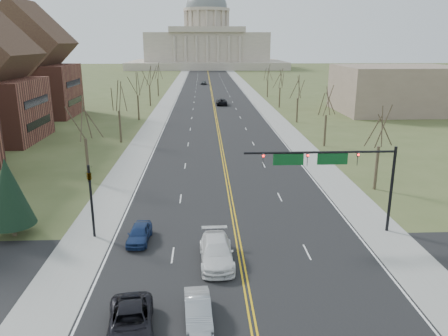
{
  "coord_description": "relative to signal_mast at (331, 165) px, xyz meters",
  "views": [
    {
      "loc": [
        -2.6,
        -19.18,
        15.13
      ],
      "look_at": [
        -0.62,
        22.51,
        3.0
      ],
      "focal_mm": 35.0,
      "sensor_mm": 36.0,
      "label": 1
    }
  ],
  "objects": [
    {
      "name": "tree_l_2",
      "position": [
        -22.95,
        54.5,
        1.18
      ],
      "size": [
        3.96,
        3.96,
        9.0
      ],
      "color": "#362D20",
      "rests_on": "ground"
    },
    {
      "name": "tree_l_0",
      "position": [
        -22.95,
        14.5,
        1.18
      ],
      "size": [
        3.96,
        3.96,
        9.0
      ],
      "color": "#362D20",
      "rests_on": "ground"
    },
    {
      "name": "conifer_l",
      "position": [
        -25.45,
        0.5,
        -2.02
      ],
      "size": [
        3.64,
        3.64,
        6.5
      ],
      "color": "#362D20",
      "rests_on": "ground"
    },
    {
      "name": "signal_left",
      "position": [
        -18.95,
        0.0,
        -2.05
      ],
      "size": [
        0.32,
        0.36,
        6.0
      ],
      "color": "black",
      "rests_on": "ground"
    },
    {
      "name": "cross_road",
      "position": [
        -7.45,
        -7.5,
        -5.76
      ],
      "size": [
        120.0,
        14.0,
        0.01
      ],
      "primitive_type": "cube",
      "color": "black",
      "rests_on": "ground"
    },
    {
      "name": "tree_r_4",
      "position": [
        8.05,
        90.5,
        0.79
      ],
      "size": [
        3.74,
        3.74,
        8.5
      ],
      "color": "#362D20",
      "rests_on": "ground"
    },
    {
      "name": "tree_l_1",
      "position": [
        -22.95,
        34.5,
        1.18
      ],
      "size": [
        3.96,
        3.96,
        9.0
      ],
      "color": "#362D20",
      "rests_on": "ground"
    },
    {
      "name": "tree_l_4",
      "position": [
        -22.95,
        94.5,
        1.18
      ],
      "size": [
        3.96,
        3.96,
        9.0
      ],
      "color": "#362D20",
      "rests_on": "ground"
    },
    {
      "name": "edge_line_right",
      "position": [
        2.35,
        96.5,
        -5.75
      ],
      "size": [
        0.15,
        380.0,
        0.01
      ],
      "primitive_type": "cube",
      "color": "silver",
      "rests_on": "road"
    },
    {
      "name": "tree_r_2",
      "position": [
        8.05,
        50.5,
        0.79
      ],
      "size": [
        3.74,
        3.74,
        8.5
      ],
      "color": "#362D20",
      "rests_on": "ground"
    },
    {
      "name": "car_sb_outer_second",
      "position": [
        -15.18,
        -1.07,
        -5.07
      ],
      "size": [
        1.81,
        4.08,
        1.36
      ],
      "primitive_type": "imported",
      "rotation": [
        0.0,
        0.0,
        -0.05
      ],
      "color": "navy",
      "rests_on": "road"
    },
    {
      "name": "tree_r_1",
      "position": [
        8.05,
        30.5,
        0.79
      ],
      "size": [
        3.74,
        3.74,
        8.5
      ],
      "color": "#362D20",
      "rests_on": "ground"
    },
    {
      "name": "car_sb_inner_second",
      "position": [
        -9.25,
        -4.73,
        -4.93
      ],
      "size": [
        2.48,
        5.75,
        1.65
      ],
      "primitive_type": "imported",
      "rotation": [
        0.0,
        0.0,
        0.03
      ],
      "color": "white",
      "rests_on": "road"
    },
    {
      "name": "edge_line_left",
      "position": [
        -17.25,
        96.5,
        -5.75
      ],
      "size": [
        0.15,
        380.0,
        0.01
      ],
      "primitive_type": "cube",
      "color": "silver",
      "rests_on": "road"
    },
    {
      "name": "car_far_sb",
      "position": [
        -9.87,
        128.79,
        -4.99
      ],
      "size": [
        2.16,
        4.57,
        1.51
      ],
      "primitive_type": "imported",
      "rotation": [
        0.0,
        0.0,
        -0.09
      ],
      "color": "#4A4D51",
      "rests_on": "road"
    },
    {
      "name": "tree_r_0",
      "position": [
        8.05,
        10.5,
        0.79
      ],
      "size": [
        3.74,
        3.74,
        8.5
      ],
      "color": "#362D20",
      "rests_on": "ground"
    },
    {
      "name": "car_sb_inner_lead",
      "position": [
        -10.49,
        -11.46,
        -5.07
      ],
      "size": [
        1.73,
        4.22,
        1.36
      ],
      "primitive_type": "imported",
      "rotation": [
        0.0,
        0.0,
        0.07
      ],
      "color": "#9EA1A5",
      "rests_on": "road"
    },
    {
      "name": "signal_mast",
      "position": [
        0.0,
        0.0,
        0.0
      ],
      "size": [
        12.12,
        0.44,
        7.2
      ],
      "color": "black",
      "rests_on": "ground"
    },
    {
      "name": "center_line",
      "position": [
        -7.45,
        96.5,
        -5.75
      ],
      "size": [
        0.42,
        380.0,
        0.01
      ],
      "primitive_type": "cube",
      "color": "gold",
      "rests_on": "road"
    },
    {
      "name": "car_sb_outer_lead",
      "position": [
        -14.08,
        -12.45,
        -5.02
      ],
      "size": [
        3.03,
        5.48,
        1.45
      ],
      "primitive_type": "imported",
      "rotation": [
        0.0,
        0.0,
        0.12
      ],
      "color": "black",
      "rests_on": "road"
    },
    {
      "name": "sidewalk_right",
      "position": [
        4.55,
        96.5,
        -5.75
      ],
      "size": [
        4.0,
        380.0,
        0.03
      ],
      "primitive_type": "cube",
      "color": "gray",
      "rests_on": "ground"
    },
    {
      "name": "sidewalk_left",
      "position": [
        -19.45,
        96.5,
        -5.75
      ],
      "size": [
        4.0,
        380.0,
        0.03
      ],
      "primitive_type": "cube",
      "color": "gray",
      "rests_on": "ground"
    },
    {
      "name": "bldg_left_far",
      "position": [
        -45.44,
        60.5,
        3.78
      ],
      "size": [
        17.1,
        14.28,
        23.25
      ],
      "color": "brown",
      "rests_on": "ground"
    },
    {
      "name": "capitol",
      "position": [
        -7.45,
        236.41,
        8.44
      ],
      "size": [
        90.0,
        60.0,
        50.0
      ],
      "color": "beige",
      "rests_on": "ground"
    },
    {
      "name": "tree_l_3",
      "position": [
        -22.95,
        74.5,
        1.18
      ],
      "size": [
        3.96,
        3.96,
        9.0
      ],
      "color": "#362D20",
      "rests_on": "ground"
    },
    {
      "name": "tree_r_3",
      "position": [
        8.05,
        70.5,
        0.79
      ],
      "size": [
        3.74,
        3.74,
        8.5
      ],
      "color": "#362D20",
      "rests_on": "ground"
    },
    {
      "name": "road",
      "position": [
        -7.45,
        96.5,
        -5.76
      ],
      "size": [
        20.0,
        380.0,
        0.01
      ],
      "primitive_type": "cube",
      "color": "black",
      "rests_on": "ground"
    },
    {
      "name": "car_far_nb",
      "position": [
        -5.54,
        75.33,
        -4.97
      ],
      "size": [
        2.64,
        5.65,
        1.57
      ],
      "primitive_type": "imported",
      "rotation": [
        0.0,
        0.0,
        3.15
      ],
      "color": "black",
      "rests_on": "road"
    },
    {
      "name": "bldg_right_mass",
      "position": [
        32.55,
        62.5,
        -0.76
      ],
      "size": [
        25.0,
        20.0,
        10.0
      ],
      "primitive_type": "cube",
      "color": "#7F6A5A",
      "rests_on": "ground"
    }
  ]
}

